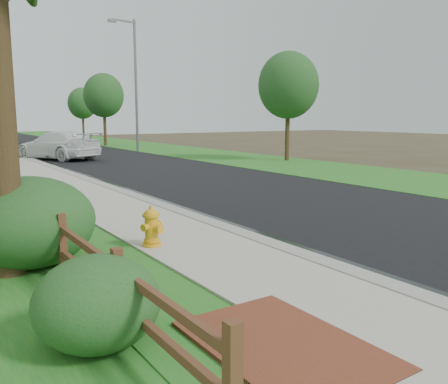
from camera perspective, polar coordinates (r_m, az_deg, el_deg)
ground at (r=7.76m, az=14.88°, el=-11.01°), size 120.00×120.00×0.00m
road at (r=41.13m, az=-19.36°, el=4.99°), size 8.00×90.00×0.02m
curb at (r=40.30m, az=-25.17°, el=4.64°), size 0.40×90.00×0.12m
wet_gutter at (r=40.35m, az=-24.67°, el=4.62°), size 0.50×90.00×0.00m
verge_far at (r=43.34m, az=-10.46°, el=5.55°), size 6.00×90.00×0.04m
brick_patch at (r=5.65m, az=7.25°, el=-18.09°), size 1.60×2.40×0.11m
ranch_fence at (r=11.52m, az=-23.46°, el=-1.70°), size 0.12×16.92×1.10m
fire_hydrant at (r=9.41m, az=-8.71°, el=-4.23°), size 0.53×0.43×0.81m
white_suv at (r=30.50m, az=-19.35°, el=5.33°), size 4.51×6.31×1.70m
dark_car_mid at (r=41.25m, az=-19.80°, el=6.01°), size 2.88×4.60×1.46m
dark_car_far at (r=48.92m, az=-24.88°, el=6.08°), size 2.69×4.53×1.41m
streetlight at (r=35.98m, az=-10.82°, el=13.33°), size 2.18×0.56×9.44m
boulder at (r=10.66m, az=-24.11°, el=-3.86°), size 1.20×0.93×0.76m
shrub_a at (r=5.70m, az=-15.02°, el=-12.75°), size 1.73×1.73×1.08m
shrub_b at (r=8.96m, az=-22.47°, el=-3.36°), size 2.86×2.86×1.60m
tree_near_right at (r=28.19m, az=7.75°, el=12.59°), size 3.50×3.50×6.30m
tree_mid_right at (r=43.34m, az=-14.27°, el=11.19°), size 3.47×3.47×6.30m
tree_far_right at (r=54.28m, az=-16.69°, el=10.17°), size 3.06×3.06×5.64m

